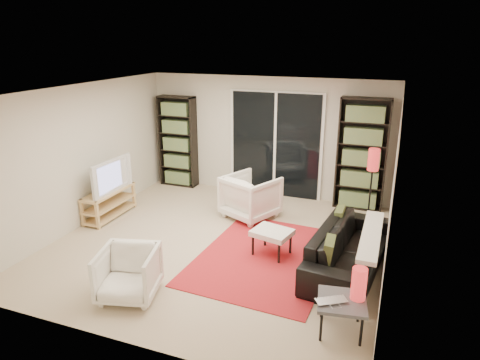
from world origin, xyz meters
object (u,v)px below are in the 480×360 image
object	(u,v)px
armchair_front	(128,274)
floor_lamp	(373,168)
bookshelf_right	(362,155)
sofa	(350,248)
side_table	(342,303)
bookshelf_left	(178,142)
ottoman	(272,234)
armchair_back	(251,197)
tv_stand	(109,203)

from	to	relation	value
armchair_front	floor_lamp	size ratio (longest dim) A/B	0.52
bookshelf_right	sofa	world-z (taller)	bookshelf_right
armchair_front	side_table	xyz separation A→B (m)	(2.59, 0.25, 0.03)
bookshelf_left	ottoman	bearing A→B (deg)	-40.04
armchair_back	side_table	distance (m)	3.33
bookshelf_right	armchair_back	size ratio (longest dim) A/B	2.42
sofa	armchair_front	xyz separation A→B (m)	(-2.50, -1.68, 0.01)
ottoman	armchair_back	bearing A→B (deg)	121.90
bookshelf_left	floor_lamp	distance (m)	4.18
ottoman	side_table	world-z (taller)	same
bookshelf_right	floor_lamp	bearing A→B (deg)	-72.16
armchair_back	bookshelf_left	bearing A→B (deg)	-4.83
tv_stand	armchair_back	world-z (taller)	armchair_back
bookshelf_left	tv_stand	xyz separation A→B (m)	(-0.34, -2.04, -0.71)
sofa	ottoman	world-z (taller)	sofa
side_table	armchair_back	bearing A→B (deg)	126.71
floor_lamp	tv_stand	bearing A→B (deg)	-164.33
armchair_front	bookshelf_left	bearing A→B (deg)	95.10
tv_stand	bookshelf_left	bearing A→B (deg)	80.64
bookshelf_left	armchair_front	distance (m)	4.38
armchair_back	armchair_front	bearing A→B (deg)	102.68
tv_stand	armchair_front	distance (m)	2.73
armchair_back	tv_stand	bearing A→B (deg)	44.33
tv_stand	side_table	world-z (taller)	tv_stand
ottoman	side_table	xyz separation A→B (m)	(1.22, -1.43, 0.01)
side_table	floor_lamp	size ratio (longest dim) A/B	0.43
tv_stand	ottoman	distance (m)	3.20
tv_stand	side_table	bearing A→B (deg)	-22.09
ottoman	bookshelf_right	bearing A→B (deg)	67.17
floor_lamp	ottoman	bearing A→B (deg)	-128.25
side_table	bookshelf_left	bearing A→B (deg)	136.76
armchair_back	armchair_front	size ratio (longest dim) A/B	1.22
bookshelf_left	armchair_front	bearing A→B (deg)	-70.08
armchair_front	ottoman	world-z (taller)	armchair_front
bookshelf_left	bookshelf_right	xyz separation A→B (m)	(3.85, -0.00, 0.07)
armchair_back	sofa	bearing A→B (deg)	171.22
bookshelf_right	tv_stand	bearing A→B (deg)	-154.06
ottoman	armchair_front	bearing A→B (deg)	-129.04
ottoman	floor_lamp	xyz separation A→B (m)	(1.26, 1.60, 0.70)
bookshelf_left	side_table	distance (m)	5.61
sofa	side_table	distance (m)	1.43
bookshelf_right	tv_stand	size ratio (longest dim) A/B	1.81
bookshelf_right	armchair_front	distance (m)	4.77
bookshelf_left	armchair_back	distance (m)	2.45
bookshelf_right	armchair_back	bearing A→B (deg)	-146.93
armchair_back	ottoman	size ratio (longest dim) A/B	1.35
bookshelf_left	side_table	size ratio (longest dim) A/B	3.26
tv_stand	sofa	distance (m)	4.33
tv_stand	floor_lamp	world-z (taller)	floor_lamp
sofa	armchair_front	distance (m)	3.01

